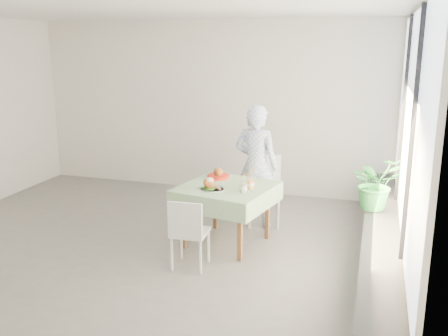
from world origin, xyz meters
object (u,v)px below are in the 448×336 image
(cafe_table, at_px, (227,208))
(juice_cup_orange, at_px, (250,183))
(chair_near, at_px, (190,246))
(diner, at_px, (256,166))
(potted_plant, at_px, (375,183))
(main_dish, at_px, (211,186))
(chair_far, at_px, (264,204))

(cafe_table, height_order, juice_cup_orange, juice_cup_orange)
(juice_cup_orange, bearing_deg, chair_near, -123.31)
(diner, height_order, juice_cup_orange, diner)
(juice_cup_orange, bearing_deg, cafe_table, 175.47)
(chair_near, relative_size, potted_plant, 1.24)
(chair_near, relative_size, main_dish, 2.70)
(main_dish, bearing_deg, potted_plant, 18.13)
(chair_far, relative_size, diner, 0.56)
(diner, relative_size, main_dish, 5.61)
(cafe_table, relative_size, chair_far, 1.32)
(cafe_table, distance_m, chair_near, 0.82)
(chair_far, height_order, main_dish, chair_far)
(chair_far, xyz_separation_m, juice_cup_orange, (0.01, -0.84, 0.52))
(chair_far, relative_size, potted_plant, 1.45)
(chair_near, distance_m, potted_plant, 2.31)
(chair_near, height_order, main_dish, main_dish)
(chair_near, relative_size, diner, 0.48)
(cafe_table, relative_size, main_dish, 4.15)
(juice_cup_orange, bearing_deg, diner, 98.49)
(juice_cup_orange, bearing_deg, main_dish, -155.96)
(cafe_table, height_order, chair_near, chair_near)
(main_dish, height_order, juice_cup_orange, juice_cup_orange)
(juice_cup_orange, bearing_deg, chair_far, 91.00)
(diner, bearing_deg, cafe_table, 84.41)
(main_dish, bearing_deg, juice_cup_orange, 24.04)
(chair_far, bearing_deg, cafe_table, -109.28)
(chair_near, distance_m, diner, 1.66)
(cafe_table, xyz_separation_m, chair_far, (0.29, 0.82, -0.17))
(cafe_table, xyz_separation_m, main_dish, (-0.13, -0.22, 0.33))
(chair_far, bearing_deg, potted_plant, -16.62)
(main_dish, bearing_deg, diner, 71.46)
(diner, distance_m, main_dish, 1.00)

